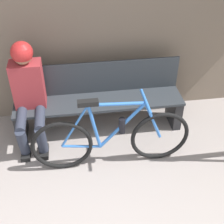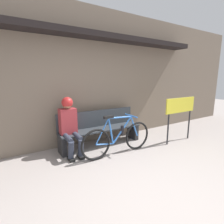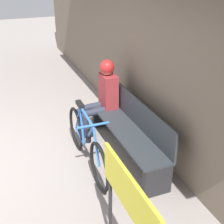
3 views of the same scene
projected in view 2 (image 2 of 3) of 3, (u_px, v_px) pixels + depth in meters
name	position (u px, v px, depth m)	size (l,w,h in m)	color
ground_plane	(150.00, 201.00, 2.29)	(24.00, 24.00, 0.00)	gray
storefront_wall	(77.00, 74.00, 4.03)	(12.00, 0.56, 3.20)	#756656
park_bench_near	(100.00, 129.00, 4.13)	(1.97, 0.42, 0.82)	#2D3338
bicycle	(118.00, 138.00, 3.62)	(1.66, 0.40, 0.85)	black
person_seated	(69.00, 122.00, 3.58)	(0.34, 0.62, 1.20)	#2D3342
signboard	(180.00, 109.00, 4.28)	(1.00, 0.04, 1.11)	#232326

